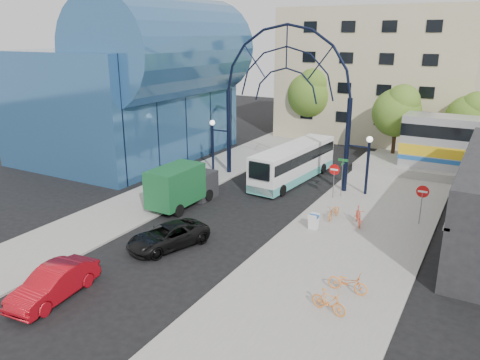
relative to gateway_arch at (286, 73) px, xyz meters
The scene contains 21 objects.
ground 16.41m from the gateway_arch, 90.00° to the right, with size 120.00×120.00×0.00m, color black.
sidewalk_east 15.37m from the gateway_arch, 51.34° to the right, with size 8.00×56.00×0.12m, color gray.
plaza_west 13.36m from the gateway_arch, 129.09° to the right, with size 5.00×50.00×0.12m, color gray.
gateway_arch is the anchor object (origin of this frame).
stop_sign 8.37m from the gateway_arch, 22.63° to the right, with size 0.80×0.07×2.50m.
do_not_enter_sign 13.43m from the gateway_arch, 19.99° to the right, with size 0.76×0.07×2.48m.
street_name_sign 8.38m from the gateway_arch, 15.07° to the right, with size 0.70×0.70×2.80m.
sandwich_board 12.52m from the gateway_arch, 55.09° to the right, with size 0.55×0.61×0.99m.
transit_hall 15.45m from the gateway_arch, behind, with size 16.50×18.00×14.50m.
apartment_block 21.12m from the gateway_arch, 84.55° to the left, with size 20.00×12.10×14.00m.
tree_north_a 13.98m from the gateway_arch, 62.83° to the left, with size 4.48×4.48×7.00m.
tree_north_b 16.72m from the gateway_arch, 103.68° to the left, with size 5.12×5.12×8.00m.
tree_north_c 18.95m from the gateway_arch, 48.96° to the left, with size 4.16×4.16×6.50m.
city_bus 7.13m from the gateway_arch, 54.39° to the left, with size 3.21×10.57×2.86m.
green_truck 11.53m from the gateway_arch, 114.75° to the right, with size 2.33×5.82×2.92m.
black_suv 16.11m from the gateway_arch, 92.68° to the right, with size 2.15×4.67×1.30m, color black.
red_sedan 22.22m from the gateway_arch, 95.10° to the right, with size 1.56×4.46×1.47m, color #A30A14.
bike_near_a 11.57m from the gateway_arch, 43.20° to the right, with size 0.61×1.74×0.91m, color orange.
bike_near_b 12.57m from the gateway_arch, 37.75° to the right, with size 0.53×1.86×1.12m, color #D04029.
bike_far_a 18.68m from the gateway_arch, 55.80° to the right, with size 0.64×1.83×0.96m, color orange.
bike_far_b 20.10m from the gateway_arch, 59.81° to the right, with size 0.47×1.66×1.00m, color orange.
Camera 1 is at (14.43, -18.76, 11.38)m, focal length 35.00 mm.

